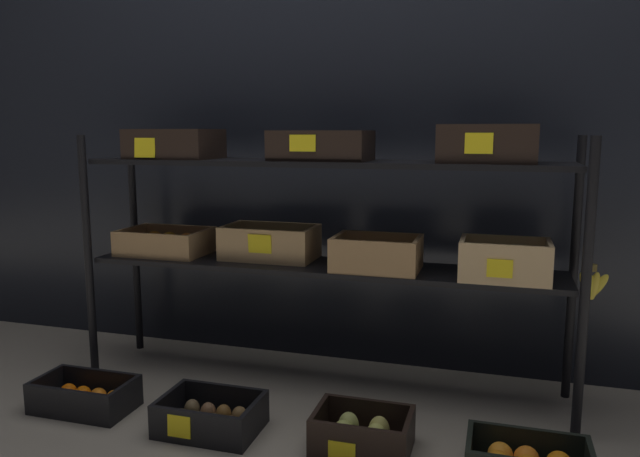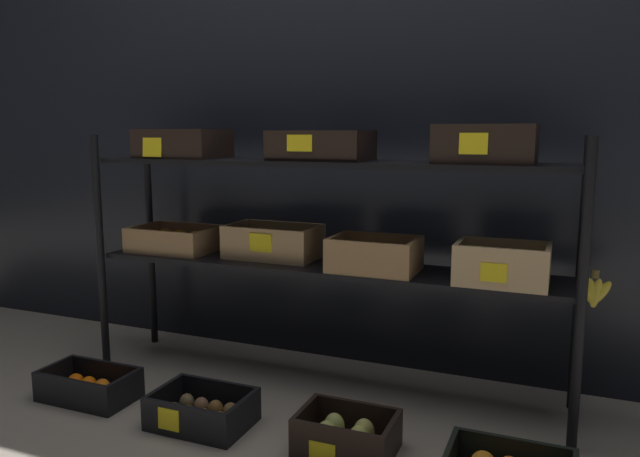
{
  "view_description": "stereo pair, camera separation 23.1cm",
  "coord_description": "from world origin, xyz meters",
  "px_view_note": "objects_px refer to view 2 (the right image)",
  "views": [
    {
      "loc": [
        0.65,
        -2.19,
        1.0
      ],
      "look_at": [
        0.0,
        0.0,
        0.63
      ],
      "focal_mm": 33.97,
      "sensor_mm": 36.0,
      "label": 1
    },
    {
      "loc": [
        0.87,
        -2.11,
        1.0
      ],
      "look_at": [
        0.0,
        0.0,
        0.63
      ],
      "focal_mm": 33.97,
      "sensor_mm": 36.0,
      "label": 2
    }
  ],
  "objects_px": {
    "crate_ground_kiwi": "(202,412)",
    "crate_ground_pear": "(346,435)",
    "crate_ground_tangerine": "(89,388)",
    "display_rack": "(319,215)"
  },
  "relations": [
    {
      "from": "crate_ground_kiwi",
      "to": "crate_ground_pear",
      "type": "distance_m",
      "value": 0.52
    },
    {
      "from": "display_rack",
      "to": "crate_ground_kiwi",
      "type": "height_order",
      "value": "display_rack"
    },
    {
      "from": "crate_ground_tangerine",
      "to": "crate_ground_kiwi",
      "type": "distance_m",
      "value": 0.51
    },
    {
      "from": "crate_ground_kiwi",
      "to": "crate_ground_pear",
      "type": "height_order",
      "value": "crate_ground_pear"
    },
    {
      "from": "display_rack",
      "to": "crate_ground_kiwi",
      "type": "bearing_deg",
      "value": -117.88
    },
    {
      "from": "crate_ground_kiwi",
      "to": "crate_ground_tangerine",
      "type": "bearing_deg",
      "value": 178.54
    },
    {
      "from": "display_rack",
      "to": "crate_ground_kiwi",
      "type": "distance_m",
      "value": 0.83
    },
    {
      "from": "display_rack",
      "to": "crate_ground_tangerine",
      "type": "distance_m",
      "value": 1.09
    },
    {
      "from": "display_rack",
      "to": "crate_ground_pear",
      "type": "distance_m",
      "value": 0.81
    },
    {
      "from": "crate_ground_tangerine",
      "to": "crate_ground_kiwi",
      "type": "height_order",
      "value": "crate_ground_kiwi"
    }
  ]
}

